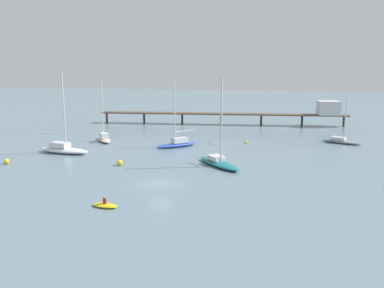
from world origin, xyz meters
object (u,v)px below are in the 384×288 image
object	(u,v)px
sailboat_cream	(104,137)
mooring_buoy_far	(120,163)
sailboat_gray	(341,140)
dinghy_yellow	(105,205)
sailboat_blue	(177,143)
mooring_buoy_inner	(246,142)
pier	(280,111)
mooring_buoy_mid	(6,161)
sailboat_white	(63,148)
sailboat_teal	(219,161)

from	to	relation	value
sailboat_cream	mooring_buoy_far	xyz separation A→B (m)	(10.21, -17.02, -0.30)
sailboat_gray	dinghy_yellow	xyz separation A→B (m)	(-27.99, -40.61, -0.36)
sailboat_cream	sailboat_blue	distance (m)	15.03
sailboat_blue	mooring_buoy_inner	bearing A→B (deg)	26.98
pier	mooring_buoy_inner	xyz separation A→B (m)	(-5.98, -24.28, -3.30)
mooring_buoy_far	mooring_buoy_mid	distance (m)	16.43
sailboat_white	mooring_buoy_inner	xyz separation A→B (m)	(28.24, 14.71, -0.51)
dinghy_yellow	mooring_buoy_far	size ratio (longest dim) A/B	3.42
pier	sailboat_gray	world-z (taller)	sailboat_gray
sailboat_white	sailboat_cream	distance (m)	11.31
sailboat_teal	dinghy_yellow	bearing A→B (deg)	-114.05
sailboat_white	mooring_buoy_inner	size ratio (longest dim) A/B	25.16
sailboat_teal	sailboat_blue	size ratio (longest dim) A/B	1.07
sailboat_blue	sailboat_gray	bearing A→B (deg)	18.59
sailboat_cream	sailboat_blue	world-z (taller)	sailboat_blue
sailboat_blue	mooring_buoy_far	bearing A→B (deg)	-107.48
sailboat_blue	pier	bearing A→B (deg)	59.94
sailboat_gray	sailboat_blue	bearing A→B (deg)	-161.41
mooring_buoy_inner	sailboat_cream	bearing A→B (deg)	-172.27
pier	dinghy_yellow	xyz separation A→B (m)	(-16.91, -61.13, -3.35)
dinghy_yellow	pier	bearing A→B (deg)	74.53
sailboat_teal	mooring_buoy_inner	world-z (taller)	sailboat_teal
sailboat_gray	pier	bearing A→B (deg)	118.35
sailboat_white	sailboat_blue	size ratio (longest dim) A/B	1.12
sailboat_teal	mooring_buoy_mid	size ratio (longest dim) A/B	15.74
pier	mooring_buoy_far	size ratio (longest dim) A/B	70.39
sailboat_teal	mooring_buoy_inner	xyz separation A→B (m)	(2.38, 17.69, -0.40)
sailboat_white	mooring_buoy_inner	world-z (taller)	sailboat_white
sailboat_blue	mooring_buoy_mid	bearing A→B (deg)	-140.13
sailboat_white	sailboat_blue	xyz separation A→B (m)	(16.80, 8.88, -0.02)
pier	mooring_buoy_inner	size ratio (longest dim) A/B	114.69
sailboat_white	sailboat_cream	bearing A→B (deg)	80.14
pier	sailboat_gray	bearing A→B (deg)	-61.65
dinghy_yellow	mooring_buoy_far	xyz separation A→B (m)	(-5.16, 16.26, 0.21)
pier	mooring_buoy_inner	bearing A→B (deg)	-103.84
sailboat_white	pier	bearing A→B (deg)	48.73
dinghy_yellow	sailboat_cream	bearing A→B (deg)	114.79
sailboat_white	sailboat_cream	size ratio (longest dim) A/B	1.18
sailboat_teal	sailboat_blue	bearing A→B (deg)	127.36
sailboat_cream	sailboat_gray	size ratio (longest dim) A/B	1.21
sailboat_blue	dinghy_yellow	size ratio (longest dim) A/B	4.04
sailboat_white	mooring_buoy_mid	size ratio (longest dim) A/B	16.42
pier	mooring_buoy_far	bearing A→B (deg)	-116.19
sailboat_white	mooring_buoy_mid	bearing A→B (deg)	-115.45
sailboat_blue	mooring_buoy_inner	distance (m)	12.85
mooring_buoy_inner	mooring_buoy_far	size ratio (longest dim) A/B	0.61
mooring_buoy_inner	mooring_buoy_mid	bearing A→B (deg)	-144.25
sailboat_cream	mooring_buoy_mid	world-z (taller)	sailboat_cream
sailboat_blue	mooring_buoy_mid	world-z (taller)	sailboat_blue
mooring_buoy_inner	sailboat_blue	bearing A→B (deg)	-153.02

